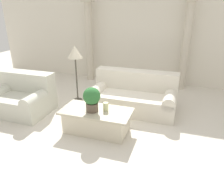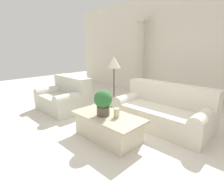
{
  "view_description": "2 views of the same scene",
  "coord_description": "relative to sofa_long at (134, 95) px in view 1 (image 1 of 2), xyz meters",
  "views": [
    {
      "loc": [
        1.43,
        -3.93,
        2.27
      ],
      "look_at": [
        0.13,
        -0.0,
        0.54
      ],
      "focal_mm": 35.0,
      "sensor_mm": 36.0,
      "label": 1
    },
    {
      "loc": [
        2.08,
        -2.53,
        1.64
      ],
      "look_at": [
        -0.24,
        -0.14,
        0.67
      ],
      "focal_mm": 28.0,
      "sensor_mm": 36.0,
      "label": 2
    }
  ],
  "objects": [
    {
      "name": "column_left",
      "position": [
        -1.91,
        1.83,
        0.91
      ],
      "size": [
        0.32,
        0.32,
        2.46
      ],
      "color": "beige",
      "rests_on": "ground_plane"
    },
    {
      "name": "loveseat",
      "position": [
        -2.42,
        -0.92,
        0.01
      ],
      "size": [
        1.31,
        1.0,
        0.88
      ],
      "color": "beige",
      "rests_on": "ground_plane"
    },
    {
      "name": "coffee_table",
      "position": [
        -0.44,
        -1.23,
        -0.11
      ],
      "size": [
        1.35,
        0.68,
        0.45
      ],
      "color": "beige",
      "rests_on": "ground_plane"
    },
    {
      "name": "potted_plant",
      "position": [
        -0.5,
        -1.29,
        0.37
      ],
      "size": [
        0.32,
        0.32,
        0.47
      ],
      "color": "brown",
      "rests_on": "coffee_table"
    },
    {
      "name": "ground_plane",
      "position": [
        -0.41,
        -0.76,
        -0.34
      ],
      "size": [
        16.0,
        16.0,
        0.0
      ],
      "primitive_type": "plane",
      "color": "silver"
    },
    {
      "name": "wall_back",
      "position": [
        -0.41,
        2.16,
        1.26
      ],
      "size": [
        10.0,
        0.06,
        3.2
      ],
      "color": "silver",
      "rests_on": "ground_plane"
    },
    {
      "name": "column_right",
      "position": [
        1.03,
        1.83,
        0.91
      ],
      "size": [
        0.32,
        0.32,
        2.46
      ],
      "color": "beige",
      "rests_on": "ground_plane"
    },
    {
      "name": "sofa_long",
      "position": [
        0.0,
        0.0,
        0.0
      ],
      "size": [
        1.96,
        1.0,
        0.88
      ],
      "color": "beige",
      "rests_on": "ground_plane"
    },
    {
      "name": "pillar_candle",
      "position": [
        -0.27,
        -1.18,
        0.19
      ],
      "size": [
        0.1,
        0.1,
        0.16
      ],
      "color": "beige",
      "rests_on": "coffee_table"
    },
    {
      "name": "floor_lamp",
      "position": [
        -1.49,
        0.03,
        0.85
      ],
      "size": [
        0.35,
        0.35,
        1.42
      ],
      "color": "#4C473D",
      "rests_on": "ground_plane"
    }
  ]
}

